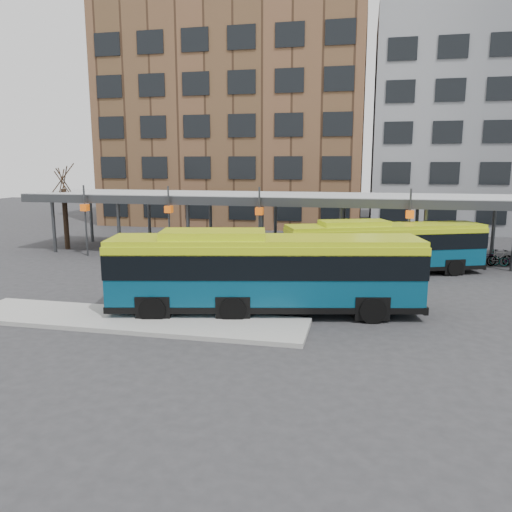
{
  "coord_description": "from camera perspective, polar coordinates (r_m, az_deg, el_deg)",
  "views": [
    {
      "loc": [
        3.35,
        -20.64,
        6.28
      ],
      "look_at": [
        -1.69,
        2.67,
        1.8
      ],
      "focal_mm": 35.0,
      "sensor_mm": 36.0,
      "label": 1
    }
  ],
  "objects": [
    {
      "name": "canopy",
      "position": [
        33.76,
        6.42,
        6.54
      ],
      "size": [
        40.0,
        6.53,
        4.8
      ],
      "color": "#999B9E",
      "rests_on": "ground"
    },
    {
      "name": "bus_rear",
      "position": [
        29.19,
        14.41,
        1.11
      ],
      "size": [
        11.34,
        6.41,
        3.1
      ],
      "rotation": [
        0.0,
        0.0,
        0.38
      ],
      "color": "#073C56",
      "rests_on": "ground"
    },
    {
      "name": "building_brick",
      "position": [
        54.51,
        -2.1,
        15.6
      ],
      "size": [
        26.0,
        14.0,
        22.0
      ],
      "primitive_type": "cube",
      "color": "brown",
      "rests_on": "ground"
    },
    {
      "name": "building_grey",
      "position": [
        54.27,
        26.43,
        13.49
      ],
      "size": [
        24.0,
        14.0,
        20.0
      ],
      "primitive_type": "cube",
      "color": "slate",
      "rests_on": "ground"
    },
    {
      "name": "tree",
      "position": [
        39.19,
        -20.94,
        4.3
      ],
      "size": [
        1.64,
        1.64,
        5.6
      ],
      "color": "black",
      "rests_on": "ground"
    },
    {
      "name": "pedestrian",
      "position": [
        20.53,
        -11.66,
        -4.63
      ],
      "size": [
        0.44,
        0.63,
        1.52
      ],
      "rotation": [
        0.0,
        0.0,
        1.43
      ],
      "color": "black",
      "rests_on": "boarding_island"
    },
    {
      "name": "boarding_island",
      "position": [
        20.68,
        -13.87,
        -7.1
      ],
      "size": [
        14.0,
        3.0,
        0.18
      ],
      "primitive_type": "cube",
      "color": "gray",
      "rests_on": "ground"
    },
    {
      "name": "bus_front",
      "position": [
        20.79,
        0.87,
        -1.69
      ],
      "size": [
        13.11,
        5.3,
        3.54
      ],
      "rotation": [
        0.0,
        0.0,
        0.21
      ],
      "color": "#073C56",
      "rests_on": "ground"
    },
    {
      "name": "ground",
      "position": [
        21.83,
        2.88,
        -6.09
      ],
      "size": [
        120.0,
        120.0,
        0.0
      ],
      "primitive_type": "plane",
      "color": "#28282B",
      "rests_on": "ground"
    }
  ]
}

